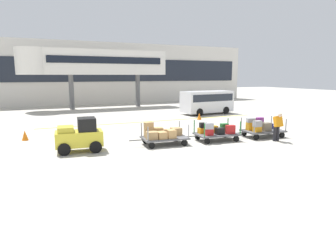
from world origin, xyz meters
TOP-DOWN VIEW (x-y plane):
  - ground_plane at (0.00, 0.00)m, footprint 120.00×120.00m
  - apron_lead_line at (2.56, 8.77)m, footprint 17.61×0.37m
  - terminal_building at (0.00, 25.98)m, footprint 44.93×2.51m
  - jet_bridge at (-0.44, 19.99)m, footprint 15.31×3.00m
  - baggage_tug at (-4.31, 1.56)m, footprint 2.19×1.40m
  - baggage_cart_lead at (-0.27, 1.22)m, footprint 3.05×1.61m
  - baggage_cart_middle at (2.75, 0.90)m, footprint 3.05×1.61m
  - baggage_cart_tail at (5.67, 0.64)m, footprint 3.05×1.61m
  - baggage_handler at (5.69, -0.61)m, footprint 0.46×0.47m
  - shuttle_van at (8.45, 10.91)m, footprint 4.95×2.31m
  - safety_cone_near at (5.94, 8.03)m, footprint 0.36×0.36m
  - safety_cone_far at (-6.71, 5.33)m, footprint 0.36×0.36m

SIDE VIEW (x-z plane):
  - ground_plane at x=0.00m, z-range 0.00..0.00m
  - apron_lead_line at x=2.56m, z-range 0.00..0.01m
  - safety_cone_near at x=5.94m, z-range 0.00..0.55m
  - safety_cone_far at x=-6.71m, z-range 0.00..0.55m
  - baggage_cart_middle at x=2.75m, z-range -0.03..1.07m
  - baggage_cart_lead at x=-0.27m, z-range -0.05..1.11m
  - baggage_cart_tail at x=5.67m, z-range -0.01..1.09m
  - baggage_tug at x=-4.31m, z-range -0.04..1.54m
  - baggage_handler at x=5.69m, z-range 0.08..1.65m
  - shuttle_van at x=8.45m, z-range 0.19..2.28m
  - terminal_building at x=0.00m, z-range 0.01..7.58m
  - jet_bridge at x=-0.44m, z-range 1.74..7.93m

